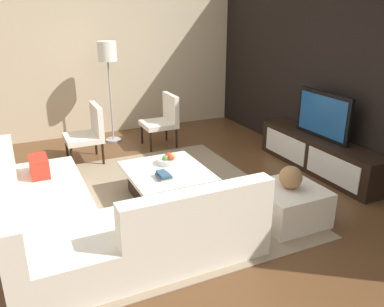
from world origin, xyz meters
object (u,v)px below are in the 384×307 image
Objects in this scene: sectional_couch at (94,219)px; ottoman at (288,204)px; coffee_table at (167,183)px; fruit_bowl at (169,160)px; book_stack at (164,176)px; decorative_ball at (291,177)px; media_console at (318,154)px; floor_lamp at (108,58)px; television at (323,115)px; accent_chair_near at (89,130)px; accent_chair_far at (164,117)px.

sectional_couch is 3.48× the size of ottoman.
coffee_table is at bearing -136.80° from ottoman.
fruit_bowl reaches higher than book_stack.
ottoman is at bearing 0.00° from decorative_ball.
sectional_couch is at bearing -59.02° from coffee_table.
media_console is at bearing 126.77° from decorative_ball.
sectional_couch is 2.08m from decorative_ball.
floor_lamp is 3.92m from ottoman.
ottoman is at bearing -53.24° from television.
television reaches higher than sectional_couch.
television is 0.40× the size of sectional_couch.
accent_chair_near is at bearing -150.07° from ottoman.
fruit_bowl reaches higher than ottoman.
ottoman is at bearing 77.15° from sectional_couch.
decorative_ball reaches higher than fruit_bowl.
decorative_ball is (0.97, -1.29, -0.30)m from television.
accent_chair_near is 4.21× the size of book_stack.
accent_chair_near is 1.65m from fruit_bowl.
media_console is 1.62m from ottoman.
sectional_couch reaches higher than fruit_bowl.
ottoman is (2.75, 1.58, -0.29)m from accent_chair_near.
floor_lamp is 1.96× the size of accent_chair_far.
sectional_couch is 1.43× the size of floor_lamp.
fruit_bowl is (2.33, 0.13, -1.00)m from floor_lamp.
coffee_table is 2.04m from accent_chair_far.
fruit_bowl is 1.82m from accent_chair_far.
sectional_couch is 3.46m from floor_lamp.
book_stack is (0.22, -0.12, 0.21)m from coffee_table.
coffee_table is at bearing -92.49° from media_console.
floor_lamp reaches higher than book_stack.
floor_lamp is at bearing 178.02° from book_stack.
television is at bearing 92.78° from book_stack.
fruit_bowl reaches higher than media_console.
sectional_couch is 2.80× the size of accent_chair_near.
sectional_couch is at bearing -54.79° from fruit_bowl.
television is 3.39m from sectional_couch.
accent_chair_near is 1.30m from accent_chair_far.
sectional_couch is at bearing -17.56° from floor_lamp.
television is 2.25m from fruit_bowl.
media_console reaches higher than ottoman.
media_console is at bearing 126.77° from ottoman.
book_stack is at bearing -16.14° from accent_chair_far.
floor_lamp reaches higher than coffee_table.
media_console is 2.03× the size of coffee_table.
fruit_bowl reaches higher than coffee_table.
accent_chair_near is (-1.78, -2.88, 0.24)m from media_console.
media_console is at bearing 98.72° from sectional_couch.
book_stack reaches higher than ottoman.
fruit_bowl is (-0.18, 0.10, 0.23)m from coffee_table.
book_stack is at bearing 17.02° from accent_chair_near.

